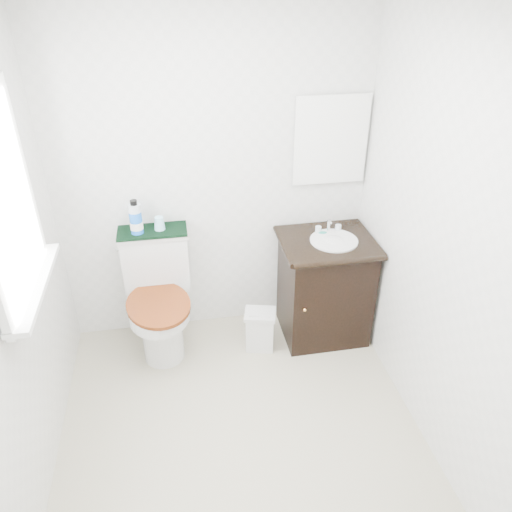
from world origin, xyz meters
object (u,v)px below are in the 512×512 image
object	(u,v)px
vanity	(325,285)
toilet	(160,302)
mouthwash_bottle	(136,218)
trash_bin	(260,330)
cup	(159,223)

from	to	relation	value
vanity	toilet	bearing A→B (deg)	177.22
mouthwash_bottle	vanity	bearing A→B (deg)	-6.93
vanity	trash_bin	world-z (taller)	vanity
trash_bin	vanity	bearing A→B (deg)	11.48
toilet	cup	world-z (taller)	cup
vanity	mouthwash_bottle	world-z (taller)	mouthwash_bottle
toilet	trash_bin	world-z (taller)	toilet
cup	vanity	bearing A→B (deg)	-9.13
vanity	cup	world-z (taller)	cup
toilet	mouthwash_bottle	world-z (taller)	mouthwash_bottle
trash_bin	mouthwash_bottle	xyz separation A→B (m)	(-0.81, 0.26, 0.86)
vanity	mouthwash_bottle	bearing A→B (deg)	173.07
trash_bin	toilet	bearing A→B (deg)	167.09
vanity	cup	xyz separation A→B (m)	(-1.17, 0.19, 0.53)
mouthwash_bottle	cup	bearing A→B (deg)	10.18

